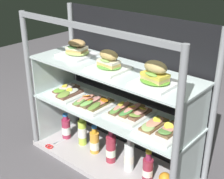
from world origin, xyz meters
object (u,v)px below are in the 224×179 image
plated_roll_sandwich_mid_left (77,50)px  juice_bottle_front_second (66,128)px  open_sandwich_tray_near_right_corner (93,103)px  orange_fruit_near_left_post (165,178)px  juice_bottle_front_fourth (83,131)px  open_sandwich_tray_mid_right (67,92)px  kitchen_scissors (52,145)px  open_sandwich_tray_near_left_corner (130,112)px  juice_bottle_front_middle (111,149)px  juice_bottle_back_right (95,142)px  plated_roll_sandwich_right_of_center (109,63)px  juice_bottle_front_left_end (148,169)px  open_sandwich_tray_right_of_center (161,129)px  juice_bottle_front_right_end (129,157)px  plated_roll_sandwich_near_right_corner (155,76)px

plated_roll_sandwich_mid_left → juice_bottle_front_second: size_ratio=1.06×
open_sandwich_tray_near_right_corner → orange_fruit_near_left_post: (0.52, 0.06, -0.35)m
open_sandwich_tray_near_right_corner → juice_bottle_front_fourth: 0.32m
open_sandwich_tray_mid_right → kitchen_scissors: open_sandwich_tray_mid_right is taller
open_sandwich_tray_near_right_corner → open_sandwich_tray_near_left_corner: size_ratio=1.01×
open_sandwich_tray_near_right_corner → juice_bottle_front_fourth: open_sandwich_tray_near_right_corner is taller
juice_bottle_front_middle → orange_fruit_near_left_post: (0.39, 0.05, -0.06)m
orange_fruit_near_left_post → juice_bottle_front_fourth: bearing=-178.1°
juice_bottle_front_fourth → juice_bottle_back_right: (0.13, -0.02, -0.02)m
plated_roll_sandwich_right_of_center → juice_bottle_front_left_end: 0.68m
open_sandwich_tray_right_of_center → juice_bottle_front_fourth: 0.71m
open_sandwich_tray_mid_right → open_sandwich_tray_right_of_center: 0.75m
orange_fruit_near_left_post → kitchen_scissors: size_ratio=0.39×
open_sandwich_tray_near_left_corner → juice_bottle_front_left_end: (0.17, -0.03, -0.31)m
plated_roll_sandwich_mid_left → juice_bottle_front_right_end: 0.75m
open_sandwich_tray_near_left_corner → kitchen_scissors: 0.70m
juice_bottle_front_middle → juice_bottle_front_left_end: size_ratio=1.19×
juice_bottle_front_middle → juice_bottle_front_left_end: juice_bottle_front_middle is taller
open_sandwich_tray_near_right_corner → kitchen_scissors: bearing=-156.9°
orange_fruit_near_left_post → juice_bottle_front_left_end: bearing=-160.0°
juice_bottle_front_second → juice_bottle_front_right_end: (0.58, 0.01, 0.02)m
plated_roll_sandwich_near_right_corner → juice_bottle_front_fourth: bearing=175.2°
plated_roll_sandwich_right_of_center → plated_roll_sandwich_near_right_corner: size_ratio=1.00×
juice_bottle_front_fourth → kitchen_scissors: 0.24m
juice_bottle_front_right_end → juice_bottle_front_middle: bearing=-175.8°
juice_bottle_front_left_end → orange_fruit_near_left_post: size_ratio=2.82×
plated_roll_sandwich_near_right_corner → kitchen_scissors: (-0.76, -0.11, -0.69)m
open_sandwich_tray_near_right_corner → orange_fruit_near_left_post: bearing=6.5°
plated_roll_sandwich_right_of_center → orange_fruit_near_left_post: size_ratio=2.79×
juice_bottle_back_right → juice_bottle_front_middle: juice_bottle_front_middle is taller
plated_roll_sandwich_mid_left → juice_bottle_front_middle: plated_roll_sandwich_mid_left is taller
open_sandwich_tray_near_left_corner → juice_bottle_front_fourth: open_sandwich_tray_near_left_corner is taller
open_sandwich_tray_near_left_corner → juice_bottle_front_right_end: (0.03, -0.03, -0.29)m
juice_bottle_front_fourth → juice_bottle_front_left_end: bearing=-1.4°
open_sandwich_tray_near_right_corner → orange_fruit_near_left_post: size_ratio=3.47×
juice_bottle_front_left_end → kitchen_scissors: 0.74m
plated_roll_sandwich_right_of_center → plated_roll_sandwich_near_right_corner: plated_roll_sandwich_near_right_corner is taller
juice_bottle_front_right_end → juice_bottle_front_left_end: size_ratio=1.17×
plated_roll_sandwich_mid_left → juice_bottle_front_middle: bearing=-7.6°
open_sandwich_tray_mid_right → kitchen_scissors: bearing=-107.3°
juice_bottle_front_middle → juice_bottle_front_right_end: juice_bottle_front_middle is taller
plated_roll_sandwich_near_right_corner → open_sandwich_tray_right_of_center: 0.31m
juice_bottle_back_right → juice_bottle_front_middle: 0.15m
plated_roll_sandwich_mid_left → juice_bottle_front_fourth: plated_roll_sandwich_mid_left is taller
plated_roll_sandwich_mid_left → orange_fruit_near_left_post: 0.96m
open_sandwich_tray_mid_right → open_sandwich_tray_near_left_corner: bearing=5.1°
open_sandwich_tray_mid_right → open_sandwich_tray_near_left_corner: open_sandwich_tray_near_left_corner is taller
juice_bottle_front_fourth → orange_fruit_near_left_post: juice_bottle_front_fourth is taller
juice_bottle_front_right_end → open_sandwich_tray_near_right_corner: bearing=-175.1°
juice_bottle_front_fourth → juice_bottle_front_middle: (0.29, -0.02, -0.01)m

